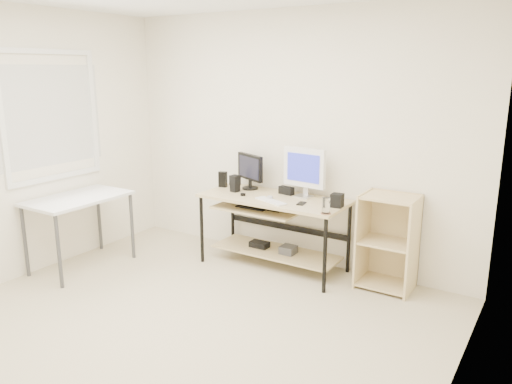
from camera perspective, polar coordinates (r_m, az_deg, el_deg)
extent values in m
cube|color=beige|center=(4.08, -10.38, -15.95)|extent=(4.00, 4.00, 0.01)
cube|color=white|center=(5.23, 4.01, 6.07)|extent=(4.00, 0.01, 2.60)
cube|color=white|center=(2.69, 21.42, -2.39)|extent=(0.01, 4.00, 2.60)
cube|color=white|center=(5.47, -22.37, 8.05)|extent=(0.01, 1.00, 1.20)
cube|color=#CCB781|center=(5.04, 2.03, -0.75)|extent=(1.50, 0.65, 0.03)
cube|color=#CCB781|center=(5.10, 0.28, -1.89)|extent=(0.90, 0.49, 0.02)
cube|color=#CCB781|center=(5.26, 2.25, -6.81)|extent=(1.35, 0.46, 0.02)
cube|color=black|center=(5.13, -0.19, -1.64)|extent=(0.33, 0.22, 0.01)
cylinder|color=black|center=(4.96, 1.94, -2.20)|extent=(0.14, 0.01, 0.01)
cube|color=#404042|center=(5.17, 3.71, -6.60)|extent=(0.15, 0.15, 0.08)
cube|color=black|center=(5.34, 0.39, -6.01)|extent=(0.20, 0.12, 0.06)
cylinder|color=black|center=(5.31, -6.22, -4.29)|extent=(0.04, 0.04, 0.72)
cylinder|color=black|center=(5.74, -2.68, -2.80)|extent=(0.04, 0.04, 0.72)
cylinder|color=black|center=(4.61, 7.88, -7.23)|extent=(0.04, 0.04, 0.72)
cylinder|color=black|center=(5.10, 10.56, -5.22)|extent=(0.04, 0.04, 0.72)
cube|color=white|center=(5.36, -19.69, -0.69)|extent=(0.60, 1.00, 0.03)
cylinder|color=#404042|center=(5.42, -24.90, -5.17)|extent=(0.04, 0.04, 0.72)
cylinder|color=#404042|center=(5.93, -17.48, -2.91)|extent=(0.04, 0.04, 0.72)
cylinder|color=#404042|center=(5.00, -21.61, -6.37)|extent=(0.04, 0.04, 0.72)
cylinder|color=#404042|center=(5.55, -13.99, -3.80)|extent=(0.04, 0.04, 0.72)
cube|color=beige|center=(4.86, 12.09, -5.13)|extent=(0.02, 0.40, 0.90)
cube|color=beige|center=(4.73, 17.56, -6.02)|extent=(0.02, 0.40, 0.90)
cube|color=beige|center=(4.96, 15.46, -4.93)|extent=(0.50, 0.02, 0.90)
cube|color=beige|center=(4.94, 14.49, -10.07)|extent=(0.46, 0.38, 0.02)
cube|color=beige|center=(4.79, 14.79, -5.58)|extent=(0.46, 0.38, 0.02)
cube|color=beige|center=(4.67, 15.11, -0.59)|extent=(0.46, 0.38, 0.02)
cylinder|color=black|center=(5.38, -0.67, 0.45)|extent=(0.17, 0.17, 0.02)
cylinder|color=black|center=(5.36, -0.67, 0.98)|extent=(0.04, 0.04, 0.09)
cube|color=black|center=(5.33, -0.68, 2.87)|extent=(0.40, 0.20, 0.27)
cube|color=black|center=(5.31, -0.82, 2.83)|extent=(0.32, 0.14, 0.22)
cube|color=silver|center=(5.06, 5.46, -0.49)|extent=(0.17, 0.15, 0.01)
cylinder|color=silver|center=(5.05, 5.48, 0.10)|extent=(0.04, 0.04, 0.09)
cube|color=white|center=(5.00, 5.54, 2.81)|extent=(0.47, 0.09, 0.39)
cube|color=#2A31B7|center=(4.97, 5.40, 2.76)|extent=(0.40, 0.05, 0.31)
cube|color=white|center=(4.86, 1.70, -1.04)|extent=(0.39, 0.23, 0.01)
ellipsoid|color=#B6B6BB|center=(4.96, 1.56, -0.61)|extent=(0.09, 0.12, 0.04)
cube|color=black|center=(5.15, 3.49, 0.18)|extent=(0.17, 0.10, 0.08)
cube|color=black|center=(5.25, -2.41, 0.41)|extent=(0.09, 0.09, 0.07)
cube|color=black|center=(5.23, -2.42, 1.35)|extent=(0.10, 0.10, 0.11)
cube|color=black|center=(4.72, 9.25, -0.95)|extent=(0.11, 0.11, 0.13)
cube|color=black|center=(5.46, -3.81, 1.46)|extent=(0.09, 0.07, 0.17)
cylinder|color=black|center=(5.09, -1.50, -0.29)|extent=(0.06, 0.06, 0.02)
cube|color=black|center=(4.80, 5.22, -1.31)|extent=(0.08, 0.13, 0.01)
cylinder|color=#8C5D3F|center=(4.50, 7.97, -2.44)|extent=(0.11, 0.11, 0.01)
cylinder|color=white|center=(4.48, 8.01, -1.52)|extent=(0.09, 0.09, 0.14)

